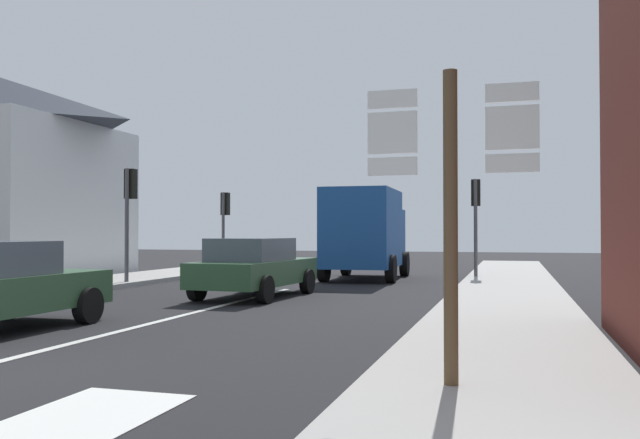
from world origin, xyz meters
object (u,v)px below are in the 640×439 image
object	(u,v)px
sedan_far	(254,267)
delivery_truck	(365,231)
traffic_light_far_left	(225,213)
traffic_light_near_left	(130,199)
route_sign_post	(451,202)
traffic_light_far_right	(476,206)

from	to	relation	value
sedan_far	delivery_truck	xyz separation A→B (m)	(1.31, 6.98, 0.89)
traffic_light_far_left	traffic_light_near_left	xyz separation A→B (m)	(0.00, -6.90, 0.24)
delivery_truck	traffic_light_far_left	size ratio (longest dim) A/B	1.58
route_sign_post	traffic_light_near_left	bearing A→B (deg)	133.49
route_sign_post	traffic_light_near_left	distance (m)	15.29
delivery_truck	traffic_light_far_left	xyz separation A→B (m)	(-6.21, 2.10, 0.72)
traffic_light_far_left	traffic_light_far_right	world-z (taller)	traffic_light_far_right
delivery_truck	route_sign_post	distance (m)	16.46
route_sign_post	traffic_light_far_left	xyz separation A→B (m)	(-10.51, 17.98, 0.46)
delivery_truck	traffic_light_far_right	size ratio (longest dim) A/B	1.48
traffic_light_far_left	traffic_light_near_left	bearing A→B (deg)	-90.00
traffic_light_near_left	route_sign_post	bearing A→B (deg)	-46.51
traffic_light_far_right	route_sign_post	bearing A→B (deg)	-87.83
traffic_light_far_left	traffic_light_far_right	distance (m)	9.99
delivery_truck	traffic_light_near_left	size ratio (longest dim) A/B	1.43
route_sign_post	traffic_light_near_left	world-z (taller)	traffic_light_near_left
delivery_truck	route_sign_post	world-z (taller)	route_sign_post
traffic_light_far_left	route_sign_post	bearing A→B (deg)	-59.69
route_sign_post	delivery_truck	bearing A→B (deg)	105.16
sedan_far	traffic_light_far_right	world-z (taller)	traffic_light_far_right
sedan_far	traffic_light_far_right	size ratio (longest dim) A/B	1.26
route_sign_post	traffic_light_far_left	bearing A→B (deg)	120.31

